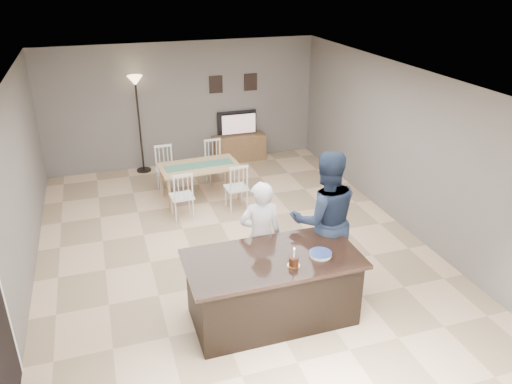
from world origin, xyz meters
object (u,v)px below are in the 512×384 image
object	(u,v)px
tv_console	(239,148)
birthday_cake	(294,261)
television	(238,123)
plate_stack	(320,254)
kitchen_island	(272,287)
dining_table	(199,171)
man	(325,219)
floor_lamp	(137,98)
woman	(261,236)

from	to	relation	value
tv_console	birthday_cake	xyz separation A→B (m)	(-1.03, -5.82, 0.66)
television	tv_console	bearing A→B (deg)	90.00
tv_console	plate_stack	distance (m)	5.78
kitchen_island	birthday_cake	size ratio (longest dim) A/B	8.83
tv_console	dining_table	xyz separation A→B (m)	(-1.31, -1.78, 0.28)
man	floor_lamp	size ratio (longest dim) A/B	0.95
woman	plate_stack	size ratio (longest dim) A/B	5.73
woman	floor_lamp	bearing A→B (deg)	-70.43
woman	floor_lamp	xyz separation A→B (m)	(-1.07, 4.89, 0.82)
plate_stack	birthday_cake	bearing A→B (deg)	-165.69
kitchen_island	tv_console	bearing A→B (deg)	77.84
birthday_cake	floor_lamp	distance (m)	5.99
woman	dining_table	xyz separation A→B (m)	(-0.18, 3.09, -0.23)
woman	birthday_cake	bearing A→B (deg)	103.01
kitchen_island	man	xyz separation A→B (m)	(0.95, 0.55, 0.54)
floor_lamp	birthday_cake	bearing A→B (deg)	-78.73
kitchen_island	television	xyz separation A→B (m)	(1.20, 5.64, 0.41)
television	plate_stack	bearing A→B (deg)	83.79
television	plate_stack	xyz separation A→B (m)	(-0.63, -5.78, 0.06)
television	plate_stack	distance (m)	5.82
kitchen_island	dining_table	bearing A→B (deg)	91.61
plate_stack	dining_table	size ratio (longest dim) A/B	0.16
man	plate_stack	bearing A→B (deg)	71.07
tv_console	television	world-z (taller)	television
woman	man	world-z (taller)	man
man	plate_stack	distance (m)	0.79
man	birthday_cake	world-z (taller)	man
woman	tv_console	bearing A→B (deg)	-95.73
dining_table	birthday_cake	bearing A→B (deg)	-89.22
woman	birthday_cake	distance (m)	0.97
television	woman	xyz separation A→B (m)	(-1.12, -4.94, -0.06)
woman	floor_lamp	size ratio (longest dim) A/B	0.77
man	floor_lamp	bearing A→B (deg)	-59.24
dining_table	plate_stack	bearing A→B (deg)	-83.44
kitchen_island	floor_lamp	size ratio (longest dim) A/B	1.03
tv_console	woman	world-z (taller)	woman
kitchen_island	woman	world-z (taller)	woman
dining_table	man	bearing A→B (deg)	-75.15
tv_console	dining_table	world-z (taller)	dining_table
tv_console	birthday_cake	distance (m)	5.94
woman	man	distance (m)	0.90
kitchen_island	television	size ratio (longest dim) A/B	2.35
man	floor_lamp	distance (m)	5.44
television	dining_table	size ratio (longest dim) A/B	0.52
tv_console	man	distance (m)	5.07
kitchen_island	floor_lamp	xyz separation A→B (m)	(-0.99, 5.59, 1.17)
television	man	bearing A→B (deg)	87.19
television	birthday_cake	size ratio (longest dim) A/B	3.75
dining_table	floor_lamp	size ratio (longest dim) A/B	0.83
kitchen_island	tv_console	xyz separation A→B (m)	(1.20, 5.57, -0.15)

